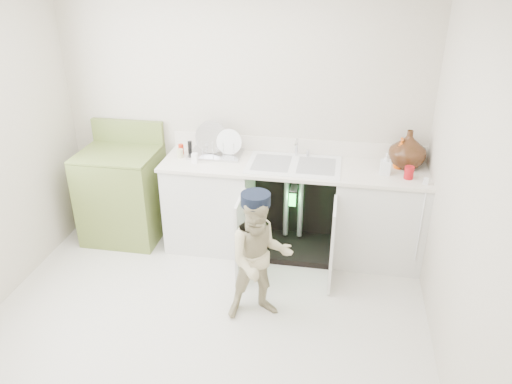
# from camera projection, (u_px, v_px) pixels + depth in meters

# --- Properties ---
(ground) EXTENTS (3.50, 3.50, 0.00)m
(ground) POSITION_uv_depth(u_px,v_px,m) (205.00, 323.00, 3.97)
(ground) COLOR beige
(ground) RESTS_ON ground
(room_shell) EXTENTS (6.00, 5.50, 1.26)m
(room_shell) POSITION_uv_depth(u_px,v_px,m) (197.00, 180.00, 3.42)
(room_shell) COLOR beige
(room_shell) RESTS_ON ground
(counter_run) EXTENTS (2.44, 1.02, 1.24)m
(counter_run) POSITION_uv_depth(u_px,v_px,m) (296.00, 206.00, 4.74)
(counter_run) COLOR silver
(counter_run) RESTS_ON ground
(avocado_stove) EXTENTS (0.74, 0.65, 1.15)m
(avocado_stove) POSITION_uv_depth(u_px,v_px,m) (123.00, 193.00, 4.98)
(avocado_stove) COLOR olive
(avocado_stove) RESTS_ON ground
(repair_worker) EXTENTS (0.63, 0.96, 1.08)m
(repair_worker) POSITION_uv_depth(u_px,v_px,m) (260.00, 257.00, 3.83)
(repair_worker) COLOR #C2B18B
(repair_worker) RESTS_ON ground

